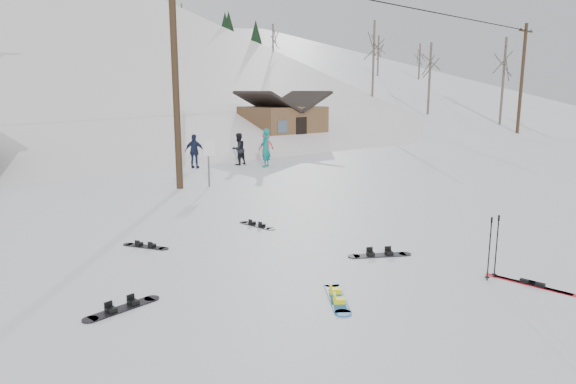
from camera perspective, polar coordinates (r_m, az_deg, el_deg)
ground at (r=9.13m, az=19.00°, el=-14.20°), size 200.00×200.00×0.00m
ridge_right at (r=72.11m, az=1.10°, el=-0.59°), size 45.66×93.98×54.59m
treeline_right at (r=63.35m, az=4.40°, el=7.78°), size 20.00×60.00×10.00m
utility_pole at (r=20.43m, az=-12.46°, el=13.40°), size 2.00×0.26×9.00m
utility_pole_right at (r=46.29m, az=24.54°, el=11.34°), size 2.00×0.26×9.00m
trail_sign at (r=20.72m, az=-8.81°, el=4.05°), size 0.50×0.09×1.85m
cabin at (r=35.96m, az=-0.59°, el=7.54°), size 5.39×4.40×3.77m
hero_snowboard at (r=9.81m, az=5.47°, el=-11.59°), size 1.04×1.38×0.11m
hero_skis at (r=11.47m, az=25.50°, el=-9.25°), size 0.38×1.84×0.10m
ski_poles at (r=11.33m, az=21.82°, el=-5.70°), size 0.37×0.10×1.33m
board_scatter_a at (r=9.80m, az=-17.93°, el=-12.15°), size 1.47×0.47×0.10m
board_scatter_b at (r=13.29m, az=-15.54°, el=-5.81°), size 0.79×1.14×0.09m
board_scatter_d at (r=12.34m, az=10.15°, el=-6.87°), size 1.37×0.91×0.11m
board_scatter_f at (r=14.77m, az=-3.47°, el=-3.69°), size 0.43×1.33×0.09m
skier_teal at (r=25.89m, az=-2.52°, el=4.92°), size 0.84×0.77×1.94m
skier_dark at (r=26.73m, az=-5.52°, el=4.77°), size 0.89×0.74×1.65m
skier_pink at (r=29.08m, az=-2.44°, el=5.17°), size 1.03×0.69×1.48m
skier_navy at (r=25.86m, az=-10.33°, el=4.47°), size 0.98×1.00×1.69m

